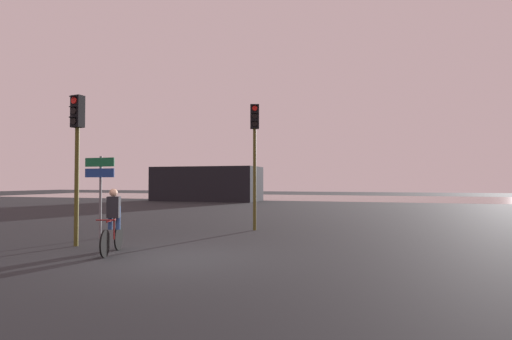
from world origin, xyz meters
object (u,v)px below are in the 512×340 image
(distant_building, at_px, (207,184))
(cyclist, at_px, (113,220))
(traffic_light_center, at_px, (255,143))
(direction_sign_post, at_px, (100,182))
(traffic_light_near_left, at_px, (77,141))

(distant_building, height_order, cyclist, distant_building)
(cyclist, bearing_deg, traffic_light_center, -129.54)
(direction_sign_post, bearing_deg, traffic_light_near_left, 105.05)
(traffic_light_center, height_order, traffic_light_near_left, traffic_light_center)
(distant_building, relative_size, direction_sign_post, 3.73)
(distant_building, bearing_deg, traffic_light_near_left, -73.95)
(direction_sign_post, relative_size, cyclist, 1.60)
(direction_sign_post, bearing_deg, distant_building, -72.57)
(traffic_light_center, bearing_deg, cyclist, 50.70)
(distant_building, bearing_deg, traffic_light_center, -61.31)
(traffic_light_center, xyz_separation_m, traffic_light_near_left, (-3.70, -4.89, -0.28))
(distant_building, relative_size, cyclist, 5.97)
(traffic_light_center, xyz_separation_m, cyclist, (-2.03, -5.50, -2.41))
(cyclist, bearing_deg, direction_sign_post, -64.38)
(traffic_light_near_left, xyz_separation_m, direction_sign_post, (-0.35, 1.42, -1.15))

